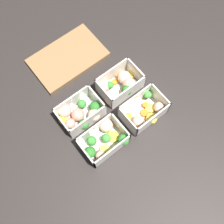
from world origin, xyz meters
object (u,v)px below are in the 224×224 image
object	(u,v)px
container_far_right	(120,85)
container_far_left	(80,114)
container_near_left	(104,140)
container_near_right	(145,112)

from	to	relation	value
container_far_right	container_far_left	bearing A→B (deg)	179.83
container_near_left	container_far_right	xyz separation A→B (m)	(0.17, 0.13, -0.00)
container_near_right	container_far_right	size ratio (longest dim) A/B	0.89
container_near_right	container_far_left	bearing A→B (deg)	143.99
container_far_left	container_near_left	bearing A→B (deg)	-86.46
container_near_left	container_near_right	world-z (taller)	same
container_far_left	container_far_right	world-z (taller)	same
container_near_left	container_far_left	distance (m)	0.13
container_near_right	container_far_right	distance (m)	0.13
container_far_left	container_far_right	xyz separation A→B (m)	(0.18, -0.00, 0.00)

